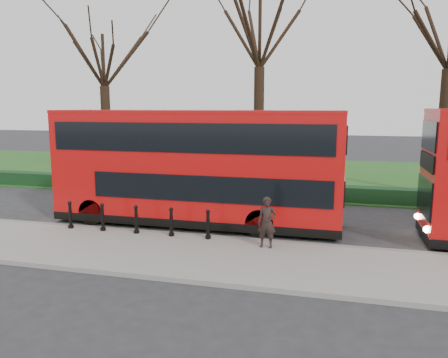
# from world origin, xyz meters

# --- Properties ---
(ground) EXTENTS (120.00, 120.00, 0.00)m
(ground) POSITION_xyz_m (0.00, 0.00, 0.00)
(ground) COLOR #28282B
(ground) RESTS_ON ground
(pavement) EXTENTS (60.00, 4.00, 0.15)m
(pavement) POSITION_xyz_m (0.00, -3.00, 0.07)
(pavement) COLOR gray
(pavement) RESTS_ON ground
(kerb) EXTENTS (60.00, 0.25, 0.16)m
(kerb) POSITION_xyz_m (0.00, -1.00, 0.07)
(kerb) COLOR slate
(kerb) RESTS_ON ground
(grass_verge) EXTENTS (60.00, 18.00, 0.06)m
(grass_verge) POSITION_xyz_m (0.00, 15.00, 0.03)
(grass_verge) COLOR #1C4E1A
(grass_verge) RESTS_ON ground
(hedge) EXTENTS (60.00, 0.90, 0.80)m
(hedge) POSITION_xyz_m (0.00, 6.80, 0.40)
(hedge) COLOR black
(hedge) RESTS_ON ground
(yellow_line_outer) EXTENTS (60.00, 0.10, 0.01)m
(yellow_line_outer) POSITION_xyz_m (0.00, -0.70, 0.01)
(yellow_line_outer) COLOR yellow
(yellow_line_outer) RESTS_ON ground
(yellow_line_inner) EXTENTS (60.00, 0.10, 0.01)m
(yellow_line_inner) POSITION_xyz_m (0.00, -0.50, 0.01)
(yellow_line_inner) COLOR yellow
(yellow_line_inner) RESTS_ON ground
(tree_left) EXTENTS (7.05, 7.05, 11.01)m
(tree_left) POSITION_xyz_m (-8.00, 10.00, 8.00)
(tree_left) COLOR black
(tree_left) RESTS_ON ground
(tree_mid) EXTENTS (8.18, 8.18, 12.78)m
(tree_mid) POSITION_xyz_m (2.00, 10.00, 9.30)
(tree_mid) COLOR black
(tree_mid) RESTS_ON ground
(bollard_row) EXTENTS (5.66, 0.15, 1.00)m
(bollard_row) POSITION_xyz_m (-0.52, -1.35, 0.65)
(bollard_row) COLOR black
(bollard_row) RESTS_ON pavement
(bus_lead) EXTENTS (11.62, 2.67, 4.62)m
(bus_lead) POSITION_xyz_m (1.04, 0.98, 2.33)
(bus_lead) COLOR #B70D0C
(bus_lead) RESTS_ON ground
(pedestrian) EXTENTS (0.63, 0.42, 1.70)m
(pedestrian) POSITION_xyz_m (4.39, -1.76, 1.00)
(pedestrian) COLOR black
(pedestrian) RESTS_ON pavement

